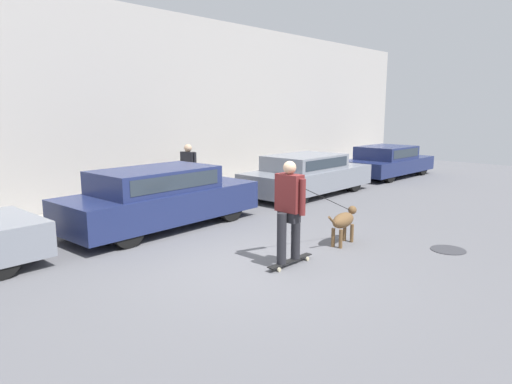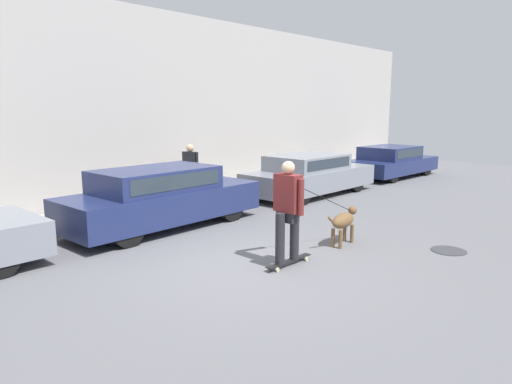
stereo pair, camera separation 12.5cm
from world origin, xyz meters
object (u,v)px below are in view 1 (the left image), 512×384
Objects in this scene: parked_car_3 at (388,162)px; pedestrian_with_bag at (189,169)px; parked_car_2 at (307,175)px; skateboarder at (290,207)px; dog at (344,221)px; parked_car_1 at (161,198)px.

pedestrian_with_bag is (-8.35, 1.73, 0.37)m from parked_car_3.
skateboarder is at bearing -146.52° from parked_car_2.
dog is 1.77m from skateboarder.
pedestrian_with_bag is at bearing 77.35° from dog.
parked_car_1 is 3.98× the size of dog.
parked_car_1 is 2.82m from pedestrian_with_bag.
skateboarder reaches higher than parked_car_3.
parked_car_1 reaches higher than parked_car_3.
parked_car_2 is at bearing 37.46° from dog.
parked_car_2 is at bearing 34.60° from skateboarder.
parked_car_3 reaches higher than dog.
parked_car_2 is (5.38, 0.00, -0.06)m from parked_car_1.
parked_car_1 is 1.06× the size of parked_car_3.
skateboarder reaches higher than dog.
pedestrian_with_bag is (0.55, 5.36, 0.49)m from dog.
pedestrian_with_bag reaches higher than parked_car_2.
pedestrian_with_bag is (2.20, 1.74, 0.28)m from parked_car_1.
parked_car_1 is 10.55m from parked_car_3.
parked_car_2 is 3.63m from pedestrian_with_bag.
parked_car_2 is 1.80× the size of skateboarder.
parked_car_1 is 3.65m from skateboarder.
skateboarder is (-1.69, -0.01, 0.54)m from dog.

